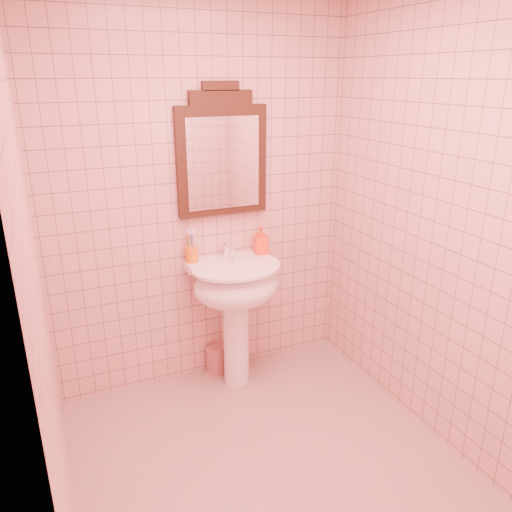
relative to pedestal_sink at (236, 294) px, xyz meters
name	(u,v)px	position (x,y,z in m)	size (l,w,h in m)	color
floor	(275,473)	(-0.14, -0.87, -0.66)	(2.20, 2.20, 0.00)	tan
back_wall	(202,200)	(-0.14, 0.23, 0.59)	(2.00, 0.02, 2.50)	#DCA299
pedestal_sink	(236,294)	(0.00, 0.00, 0.00)	(0.58, 0.58, 0.86)	white
faucet	(228,250)	(0.00, 0.14, 0.26)	(0.04, 0.16, 0.11)	white
mirror	(222,155)	(0.00, 0.20, 0.87)	(0.59, 0.06, 0.82)	black
toothbrush_cup	(192,254)	(-0.23, 0.17, 0.26)	(0.08, 0.08, 0.19)	orange
soap_dispenser	(261,240)	(0.24, 0.13, 0.30)	(0.09, 0.09, 0.19)	#EF4114
towel	(220,358)	(-0.06, 0.17, -0.56)	(0.17, 0.11, 0.20)	tan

